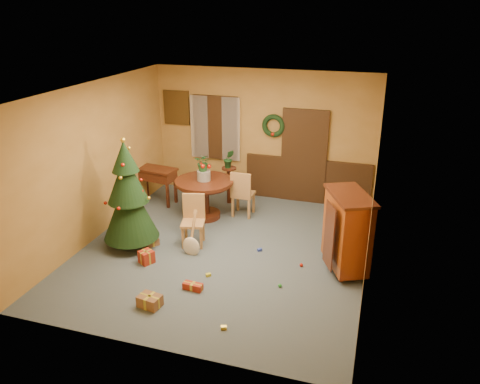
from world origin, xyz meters
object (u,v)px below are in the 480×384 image
at_px(dining_table, 204,191).
at_px(christmas_tree, 128,196).
at_px(sideboard, 347,230).
at_px(writing_desk, 156,177).
at_px(chair_near, 193,218).

distance_m(dining_table, christmas_tree, 1.81).
distance_m(dining_table, sideboard, 3.24).
bearing_deg(writing_desk, sideboard, -21.14).
bearing_deg(writing_desk, christmas_tree, -76.58).
bearing_deg(dining_table, christmas_tree, -118.40).
distance_m(chair_near, writing_desk, 2.18).
bearing_deg(chair_near, christmas_tree, -157.73).
bearing_deg(writing_desk, chair_near, -45.43).
bearing_deg(christmas_tree, writing_desk, 103.42).
height_order(dining_table, chair_near, chair_near).
height_order(dining_table, writing_desk, dining_table).
height_order(chair_near, christmas_tree, christmas_tree).
relative_size(dining_table, christmas_tree, 0.58).
distance_m(chair_near, christmas_tree, 1.23).
distance_m(chair_near, sideboard, 2.78).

